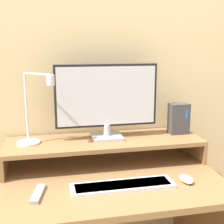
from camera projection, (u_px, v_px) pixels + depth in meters
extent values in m
cube|color=beige|center=(98.00, 64.00, 1.79)|extent=(6.00, 0.05, 2.50)
cube|color=olive|center=(112.00, 180.00, 1.54)|extent=(1.06, 0.71, 0.03)
cube|color=olive|center=(6.00, 160.00, 1.60)|extent=(0.02, 0.32, 0.11)
cube|color=olive|center=(192.00, 146.00, 1.82)|extent=(0.02, 0.32, 0.11)
cube|color=olive|center=(105.00, 141.00, 1.70)|extent=(1.06, 0.32, 0.02)
cube|color=#BCBCC1|center=(107.00, 137.00, 1.71)|extent=(0.16, 0.15, 0.02)
cylinder|color=#BCBCC1|center=(107.00, 130.00, 1.70)|extent=(0.04, 0.04, 0.06)
cube|color=black|center=(106.00, 96.00, 1.67)|extent=(0.55, 0.02, 0.34)
cube|color=silver|center=(107.00, 96.00, 1.66)|extent=(0.53, 0.01, 0.31)
cylinder|color=silver|center=(29.00, 143.00, 1.62)|extent=(0.12, 0.12, 0.01)
cylinder|color=silver|center=(27.00, 108.00, 1.58)|extent=(0.01, 0.01, 0.35)
cylinder|color=silver|center=(37.00, 74.00, 1.51)|extent=(0.13, 0.11, 0.01)
cylinder|color=silver|center=(50.00, 80.00, 1.48)|extent=(0.04, 0.04, 0.05)
cube|color=#3D3D42|center=(179.00, 119.00, 1.79)|extent=(0.11, 0.07, 0.18)
cube|color=#1972F2|center=(187.00, 114.00, 1.76)|extent=(0.01, 0.00, 0.05)
cube|color=silver|center=(123.00, 186.00, 1.41)|extent=(0.47, 0.12, 0.02)
cube|color=#AFAFB3|center=(123.00, 185.00, 1.41)|extent=(0.43, 0.10, 0.01)
ellipsoid|color=white|center=(186.00, 179.00, 1.47)|extent=(0.06, 0.10, 0.03)
cube|color=#99999E|center=(38.00, 194.00, 1.34)|extent=(0.07, 0.17, 0.02)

